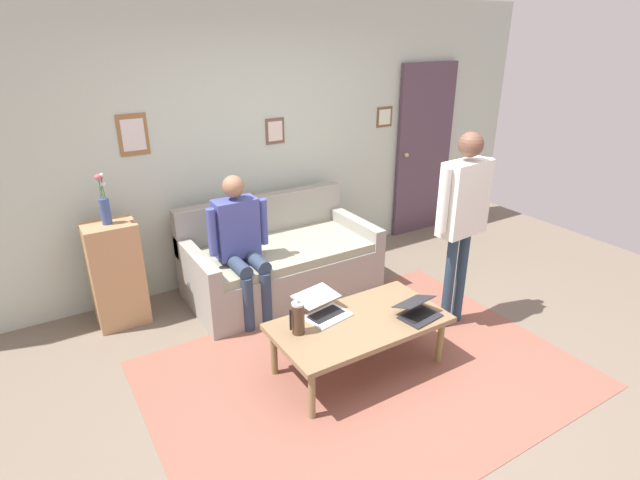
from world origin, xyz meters
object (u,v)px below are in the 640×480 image
object	(u,v)px
flower_vase	(104,205)
person_standing	(463,207)
interior_door	(424,151)
side_shelf	(117,274)
laptop_center	(418,311)
coffee_table	(359,325)
couch	(280,262)
laptop_left	(323,309)
person_seated	(241,240)
french_press	(298,318)

from	to	relation	value
flower_vase	person_standing	size ratio (longest dim) A/B	0.26
interior_door	side_shelf	distance (m)	3.78
laptop_center	coffee_table	bearing A→B (deg)	-23.18
couch	laptop_left	size ratio (longest dim) A/B	4.36
coffee_table	person_seated	xyz separation A→B (m)	(0.41, -1.20, 0.35)
couch	french_press	size ratio (longest dim) A/B	6.56
interior_door	person_seated	distance (m)	2.86
interior_door	person_seated	world-z (taller)	interior_door
person_seated	laptop_center	bearing A→B (deg)	120.63
laptop_left	french_press	world-z (taller)	french_press
coffee_table	flower_vase	size ratio (longest dim) A/B	3.00
interior_door	couch	xyz separation A→B (m)	(2.27, 0.51, -0.72)
french_press	laptop_center	bearing A→B (deg)	162.56
laptop_center	flower_vase	xyz separation A→B (m)	(1.79, -1.82, 0.63)
laptop_left	laptop_center	xyz separation A→B (m)	(-0.59, 0.39, -0.01)
interior_door	couch	world-z (taller)	interior_door
coffee_table	flower_vase	world-z (taller)	flower_vase
french_press	person_seated	size ratio (longest dim) A/B	0.21
couch	laptop_center	bearing A→B (deg)	101.73
interior_door	flower_vase	world-z (taller)	interior_door
interior_door	couch	bearing A→B (deg)	12.69
couch	person_seated	size ratio (longest dim) A/B	1.40
interior_door	side_shelf	size ratio (longest dim) A/B	2.20
flower_vase	laptop_center	bearing A→B (deg)	134.60
french_press	person_standing	size ratio (longest dim) A/B	0.16
couch	side_shelf	distance (m)	1.48
couch	side_shelf	size ratio (longest dim) A/B	1.92
interior_door	laptop_center	xyz separation A→B (m)	(1.93, 2.12, -0.56)
french_press	laptop_left	bearing A→B (deg)	-157.53
side_shelf	french_press	bearing A→B (deg)	120.79
coffee_table	french_press	bearing A→B (deg)	-12.02
coffee_table	person_standing	xyz separation A→B (m)	(-1.07, -0.10, 0.70)
couch	person_standing	bearing A→B (deg)	126.79
interior_door	laptop_left	size ratio (longest dim) A/B	5.00
laptop_left	flower_vase	size ratio (longest dim) A/B	0.95
laptop_center	person_standing	size ratio (longest dim) A/B	0.20
couch	laptop_center	world-z (taller)	couch
side_shelf	flower_vase	distance (m)	0.62
coffee_table	couch	bearing A→B (deg)	-93.07
interior_door	side_shelf	xyz separation A→B (m)	(3.73, 0.30, -0.56)
flower_vase	person_seated	size ratio (longest dim) A/B	0.34
couch	interior_door	bearing A→B (deg)	-167.31
laptop_center	person_seated	distance (m)	1.62
coffee_table	person_seated	distance (m)	1.32
flower_vase	coffee_table	bearing A→B (deg)	130.09
person_seated	side_shelf	bearing A→B (deg)	-24.22
coffee_table	french_press	distance (m)	0.50
side_shelf	flower_vase	world-z (taller)	flower_vase
interior_door	person_standing	world-z (taller)	interior_door
side_shelf	person_seated	bearing A→B (deg)	155.78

